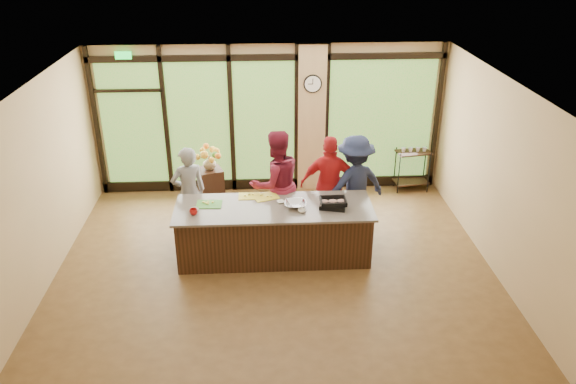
{
  "coord_description": "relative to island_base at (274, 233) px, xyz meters",
  "views": [
    {
      "loc": [
        -0.21,
        -7.75,
        5.07
      ],
      "look_at": [
        0.24,
        0.4,
        1.13
      ],
      "focal_mm": 35.0,
      "sensor_mm": 36.0,
      "label": 1
    }
  ],
  "objects": [
    {
      "name": "cook_midleft",
      "position": [
        0.06,
        0.75,
        0.54
      ],
      "size": [
        1.16,
        1.05,
        1.95
      ],
      "primitive_type": "imported",
      "rotation": [
        0.0,
        0.0,
        3.54
      ],
      "color": "maroon",
      "rests_on": "floor"
    },
    {
      "name": "cutting_board_right",
      "position": [
        -0.12,
        0.37,
        0.49
      ],
      "size": [
        0.48,
        0.42,
        0.01
      ],
      "primitive_type": "cube",
      "rotation": [
        0.0,
        0.0,
        0.35
      ],
      "color": "gold",
      "rests_on": "countertop"
    },
    {
      "name": "mixing_bowl",
      "position": [
        0.35,
        -0.02,
        0.52
      ],
      "size": [
        0.35,
        0.35,
        0.09
      ],
      "primitive_type": "imported",
      "rotation": [
        0.0,
        0.0,
        0.0
      ],
      "color": "silver",
      "rests_on": "countertop"
    },
    {
      "name": "cook_left",
      "position": [
        -1.45,
        0.79,
        0.4
      ],
      "size": [
        0.72,
        0.61,
        1.67
      ],
      "primitive_type": "imported",
      "rotation": [
        0.0,
        0.0,
        3.54
      ],
      "color": "slate",
      "rests_on": "floor"
    },
    {
      "name": "prep_bowl_mid",
      "position": [
        0.44,
        -0.2,
        0.5
      ],
      "size": [
        0.16,
        0.16,
        0.04
      ],
      "primitive_type": "imported",
      "rotation": [
        0.0,
        0.0,
        -0.26
      ],
      "color": "white",
      "rests_on": "countertop"
    },
    {
      "name": "flower_vase",
      "position": [
        -1.15,
        1.72,
        0.56
      ],
      "size": [
        0.31,
        0.31,
        0.26
      ],
      "primitive_type": "imported",
      "rotation": [
        0.0,
        0.0,
        -0.3
      ],
      "color": "olive",
      "rests_on": "flower_stand"
    },
    {
      "name": "prep_bowl_near",
      "position": [
        -1.26,
        -0.08,
        0.5
      ],
      "size": [
        0.16,
        0.16,
        0.04
      ],
      "primitive_type": "imported",
      "rotation": [
        0.0,
        0.0,
        0.19
      ],
      "color": "white",
      "rests_on": "countertop"
    },
    {
      "name": "cook_right",
      "position": [
        1.45,
        0.83,
        0.46
      ],
      "size": [
        1.32,
        1.02,
        1.8
      ],
      "primitive_type": "imported",
      "rotation": [
        0.0,
        0.0,
        3.48
      ],
      "color": "#1C223E",
      "rests_on": "floor"
    },
    {
      "name": "countertop",
      "position": [
        0.0,
        0.0,
        0.46
      ],
      "size": [
        3.2,
        1.1,
        0.04
      ],
      "primitive_type": "cube",
      "color": "slate",
      "rests_on": "island_base"
    },
    {
      "name": "right_wall",
      "position": [
        3.5,
        -0.3,
        1.06
      ],
      "size": [
        0.0,
        6.0,
        6.0
      ],
      "primitive_type": "plane",
      "rotation": [
        1.57,
        0.0,
        -1.57
      ],
      "color": "tan",
      "rests_on": "floor"
    },
    {
      "name": "cutting_board_center",
      "position": [
        -0.4,
        0.4,
        0.49
      ],
      "size": [
        0.37,
        0.28,
        0.01
      ],
      "primitive_type": "cube",
      "rotation": [
        0.0,
        0.0,
        -0.01
      ],
      "color": "gold",
      "rests_on": "countertop"
    },
    {
      "name": "flower_stand",
      "position": [
        -1.15,
        1.72,
        -0.01
      ],
      "size": [
        0.55,
        0.55,
        0.87
      ],
      "primitive_type": "cube",
      "rotation": [
        0.0,
        0.0,
        0.32
      ],
      "color": "#331B11",
      "rests_on": "floor"
    },
    {
      "name": "roasting_pan",
      "position": [
        0.96,
        -0.06,
        0.52
      ],
      "size": [
        0.48,
        0.41,
        0.07
      ],
      "primitive_type": "cube",
      "rotation": [
        0.0,
        0.0,
        -0.25
      ],
      "color": "black",
      "rests_on": "countertop"
    },
    {
      "name": "bar_cart",
      "position": [
        2.94,
        2.45,
        0.12
      ],
      "size": [
        0.74,
        0.49,
        0.94
      ],
      "rotation": [
        0.0,
        0.0,
        0.16
      ],
      "color": "#331B11",
      "rests_on": "floor"
    },
    {
      "name": "island_base",
      "position": [
        0.0,
        0.0,
        0.0
      ],
      "size": [
        3.1,
        1.0,
        0.88
      ],
      "primitive_type": "cube",
      "color": "#331B11",
      "rests_on": "floor"
    },
    {
      "name": "window_wall",
      "position": [
        0.16,
        2.65,
        0.95
      ],
      "size": [
        6.9,
        0.12,
        3.0
      ],
      "color": "tan",
      "rests_on": "floor"
    },
    {
      "name": "floor",
      "position": [
        0.0,
        -0.3,
        -0.44
      ],
      "size": [
        7.0,
        7.0,
        0.0
      ],
      "primitive_type": "plane",
      "color": "brown",
      "rests_on": "ground"
    },
    {
      "name": "ceiling",
      "position": [
        0.0,
        -0.3,
        2.56
      ],
      "size": [
        7.0,
        7.0,
        0.0
      ],
      "primitive_type": "plane",
      "rotation": [
        3.14,
        0.0,
        0.0
      ],
      "color": "white",
      "rests_on": "back_wall"
    },
    {
      "name": "red_ramekin",
      "position": [
        -1.27,
        -0.2,
        0.53
      ],
      "size": [
        0.13,
        0.13,
        0.1
      ],
      "primitive_type": "imported",
      "rotation": [
        0.0,
        0.0,
        -0.08
      ],
      "color": "#9E110F",
      "rests_on": "countertop"
    },
    {
      "name": "wall_clock",
      "position": [
        0.85,
        2.57,
        1.81
      ],
      "size": [
        0.36,
        0.04,
        0.36
      ],
      "color": "black",
      "rests_on": "window_wall"
    },
    {
      "name": "prep_bowl_far",
      "position": [
        0.12,
        0.14,
        0.49
      ],
      "size": [
        0.16,
        0.16,
        0.03
      ],
      "primitive_type": "imported",
      "rotation": [
        0.0,
        0.0,
        0.39
      ],
      "color": "white",
      "rests_on": "countertop"
    },
    {
      "name": "back_wall",
      "position": [
        0.0,
        2.7,
        1.06
      ],
      "size": [
        7.0,
        0.0,
        7.0
      ],
      "primitive_type": "plane",
      "rotation": [
        1.57,
        0.0,
        0.0
      ],
      "color": "tan",
      "rests_on": "floor"
    },
    {
      "name": "cook_midright",
      "position": [
        1.02,
        0.85,
        0.45
      ],
      "size": [
        1.09,
        0.56,
        1.79
      ],
      "primitive_type": "imported",
      "rotation": [
        0.0,
        0.0,
        3.02
      ],
      "color": "#B01B1D",
      "rests_on": "floor"
    },
    {
      "name": "cutting_board_left",
      "position": [
        -1.05,
        0.13,
        0.49
      ],
      "size": [
        0.42,
        0.32,
        0.01
      ],
      "primitive_type": "cube",
      "rotation": [
        0.0,
        0.0,
        -0.04
      ],
      "color": "#428D33",
      "rests_on": "countertop"
    },
    {
      "name": "left_wall",
      "position": [
        -3.5,
        -0.3,
        1.06
      ],
      "size": [
        0.0,
        6.0,
        6.0
      ],
      "primitive_type": "plane",
      "rotation": [
        1.57,
        0.0,
        1.57
      ],
      "color": "tan",
      "rests_on": "floor"
    }
  ]
}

